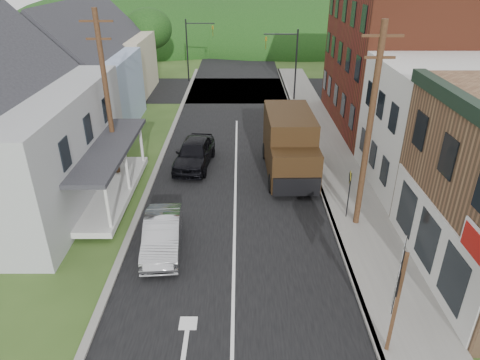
{
  "coord_description": "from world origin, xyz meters",
  "views": [
    {
      "loc": [
        0.24,
        -13.21,
        10.84
      ],
      "look_at": [
        0.25,
        3.75,
        2.2
      ],
      "focal_mm": 32.0,
      "sensor_mm": 36.0,
      "label": 1
    }
  ],
  "objects_px": {
    "dark_sedan": "(194,153)",
    "delivery_van": "(290,145)",
    "silver_sedan": "(162,235)",
    "route_sign_cluster": "(398,289)",
    "warning_sign": "(349,187)"
  },
  "relations": [
    {
      "from": "dark_sedan",
      "to": "delivery_van",
      "type": "relative_size",
      "value": 0.77
    },
    {
      "from": "silver_sedan",
      "to": "route_sign_cluster",
      "type": "relative_size",
      "value": 1.17
    },
    {
      "from": "dark_sedan",
      "to": "route_sign_cluster",
      "type": "distance_m",
      "value": 15.56
    },
    {
      "from": "silver_sedan",
      "to": "route_sign_cluster",
      "type": "xyz_separation_m",
      "value": [
        7.75,
        -5.39,
        1.81
      ]
    },
    {
      "from": "delivery_van",
      "to": "warning_sign",
      "type": "bearing_deg",
      "value": -66.87
    },
    {
      "from": "delivery_van",
      "to": "warning_sign",
      "type": "distance_m",
      "value": 5.37
    },
    {
      "from": "silver_sedan",
      "to": "delivery_van",
      "type": "distance_m",
      "value": 9.47
    },
    {
      "from": "route_sign_cluster",
      "to": "warning_sign",
      "type": "xyz_separation_m",
      "value": [
        0.48,
        7.75,
        -0.83
      ]
    },
    {
      "from": "delivery_van",
      "to": "warning_sign",
      "type": "xyz_separation_m",
      "value": [
        2.22,
        -4.89,
        -0.07
      ]
    },
    {
      "from": "route_sign_cluster",
      "to": "dark_sedan",
      "type": "bearing_deg",
      "value": 142.65
    },
    {
      "from": "dark_sedan",
      "to": "warning_sign",
      "type": "bearing_deg",
      "value": -31.41
    },
    {
      "from": "route_sign_cluster",
      "to": "delivery_van",
      "type": "bearing_deg",
      "value": 122.76
    },
    {
      "from": "silver_sedan",
      "to": "dark_sedan",
      "type": "distance_m",
      "value": 8.33
    },
    {
      "from": "dark_sedan",
      "to": "delivery_van",
      "type": "height_order",
      "value": "delivery_van"
    },
    {
      "from": "silver_sedan",
      "to": "route_sign_cluster",
      "type": "height_order",
      "value": "route_sign_cluster"
    }
  ]
}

